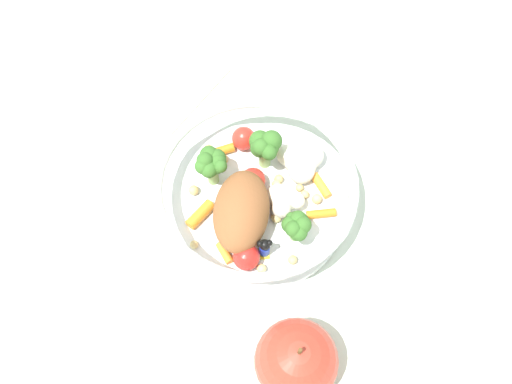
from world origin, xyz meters
name	(u,v)px	position (x,y,z in m)	size (l,w,h in m)	color
ground_plane	(271,203)	(0.00, 0.00, 0.00)	(2.40, 2.40, 0.00)	silver
food_container	(258,192)	(-0.01, -0.01, 0.03)	(0.22, 0.22, 0.07)	white
loose_apple	(296,361)	(0.08, -0.16, 0.04)	(0.08, 0.08, 0.09)	#BC3828
folded_napkin	(168,84)	(-0.18, 0.11, 0.00)	(0.10, 0.13, 0.01)	silver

